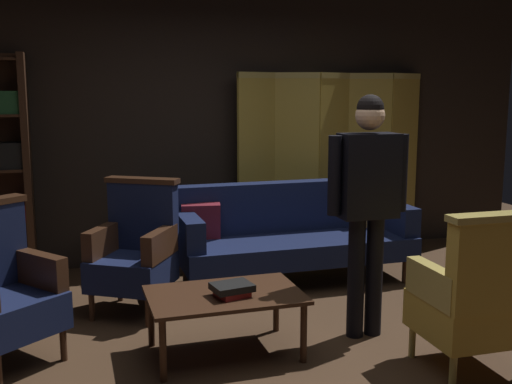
{
  "coord_description": "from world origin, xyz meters",
  "views": [
    {
      "loc": [
        -1.37,
        -3.64,
        1.74
      ],
      "look_at": [
        0.0,
        0.8,
        0.95
      ],
      "focal_mm": 42.82,
      "sensor_mm": 36.0,
      "label": 1
    }
  ],
  "objects_px": {
    "potted_plant": "(139,232)",
    "book_red_leather": "(232,293)",
    "coffee_table": "(225,300)",
    "folding_screen": "(333,161)",
    "standing_figure": "(368,194)",
    "book_black_cloth": "(232,287)",
    "armchair_gilt_accent": "(474,297)",
    "armchair_wing_right": "(135,250)",
    "armchair_wing_left": "(0,289)",
    "velvet_couch": "(293,231)"
  },
  "relations": [
    {
      "from": "coffee_table",
      "to": "armchair_gilt_accent",
      "type": "bearing_deg",
      "value": -27.15
    },
    {
      "from": "folding_screen",
      "to": "standing_figure",
      "type": "bearing_deg",
      "value": -108.18
    },
    {
      "from": "armchair_gilt_accent",
      "to": "potted_plant",
      "type": "relative_size",
      "value": 1.38
    },
    {
      "from": "armchair_gilt_accent",
      "to": "book_red_leather",
      "type": "distance_m",
      "value": 1.49
    },
    {
      "from": "standing_figure",
      "to": "potted_plant",
      "type": "relative_size",
      "value": 2.26
    },
    {
      "from": "book_black_cloth",
      "to": "armchair_wing_left",
      "type": "bearing_deg",
      "value": 165.12
    },
    {
      "from": "velvet_couch",
      "to": "book_red_leather",
      "type": "height_order",
      "value": "velvet_couch"
    },
    {
      "from": "coffee_table",
      "to": "potted_plant",
      "type": "bearing_deg",
      "value": 100.63
    },
    {
      "from": "armchair_gilt_accent",
      "to": "velvet_couch",
      "type": "bearing_deg",
      "value": 100.66
    },
    {
      "from": "folding_screen",
      "to": "coffee_table",
      "type": "xyz_separation_m",
      "value": [
        -1.73,
        -2.16,
        -0.61
      ]
    },
    {
      "from": "folding_screen",
      "to": "standing_figure",
      "type": "height_order",
      "value": "folding_screen"
    },
    {
      "from": "potted_plant",
      "to": "folding_screen",
      "type": "bearing_deg",
      "value": 8.24
    },
    {
      "from": "armchair_gilt_accent",
      "to": "book_black_cloth",
      "type": "height_order",
      "value": "armchair_gilt_accent"
    },
    {
      "from": "standing_figure",
      "to": "potted_plant",
      "type": "xyz_separation_m",
      "value": [
        -1.37,
        1.84,
        -0.59
      ]
    },
    {
      "from": "armchair_wing_left",
      "to": "standing_figure",
      "type": "height_order",
      "value": "standing_figure"
    },
    {
      "from": "armchair_gilt_accent",
      "to": "armchair_wing_left",
      "type": "height_order",
      "value": "same"
    },
    {
      "from": "standing_figure",
      "to": "book_red_leather",
      "type": "relative_size",
      "value": 9.08
    },
    {
      "from": "folding_screen",
      "to": "velvet_couch",
      "type": "relative_size",
      "value": 1.01
    },
    {
      "from": "standing_figure",
      "to": "velvet_couch",
      "type": "bearing_deg",
      "value": 91.49
    },
    {
      "from": "coffee_table",
      "to": "book_red_leather",
      "type": "relative_size",
      "value": 5.34
    },
    {
      "from": "armchair_wing_right",
      "to": "book_black_cloth",
      "type": "distance_m",
      "value": 1.18
    },
    {
      "from": "armchair_wing_right",
      "to": "book_red_leather",
      "type": "distance_m",
      "value": 1.18
    },
    {
      "from": "velvet_couch",
      "to": "book_black_cloth",
      "type": "relative_size",
      "value": 8.45
    },
    {
      "from": "potted_plant",
      "to": "book_red_leather",
      "type": "bearing_deg",
      "value": -78.86
    },
    {
      "from": "velvet_couch",
      "to": "standing_figure",
      "type": "height_order",
      "value": "standing_figure"
    },
    {
      "from": "armchair_gilt_accent",
      "to": "book_black_cloth",
      "type": "distance_m",
      "value": 1.49
    },
    {
      "from": "potted_plant",
      "to": "coffee_table",
      "type": "bearing_deg",
      "value": -79.37
    },
    {
      "from": "book_red_leather",
      "to": "book_black_cloth",
      "type": "distance_m",
      "value": 0.04
    },
    {
      "from": "folding_screen",
      "to": "armchair_wing_left",
      "type": "xyz_separation_m",
      "value": [
        -3.11,
        -1.85,
        -0.5
      ]
    },
    {
      "from": "folding_screen",
      "to": "coffee_table",
      "type": "distance_m",
      "value": 2.83
    },
    {
      "from": "coffee_table",
      "to": "armchair_gilt_accent",
      "type": "relative_size",
      "value": 0.96
    },
    {
      "from": "armchair_wing_left",
      "to": "armchair_wing_right",
      "type": "distance_m",
      "value": 1.15
    },
    {
      "from": "coffee_table",
      "to": "armchair_gilt_accent",
      "type": "xyz_separation_m",
      "value": [
        1.38,
        -0.71,
        0.12
      ]
    },
    {
      "from": "armchair_wing_left",
      "to": "book_red_leather",
      "type": "bearing_deg",
      "value": -14.88
    },
    {
      "from": "book_red_leather",
      "to": "book_black_cloth",
      "type": "xyz_separation_m",
      "value": [
        0.0,
        0.0,
        0.04
      ]
    },
    {
      "from": "potted_plant",
      "to": "armchair_gilt_accent",
      "type": "bearing_deg",
      "value": -55.98
    },
    {
      "from": "folding_screen",
      "to": "standing_figure",
      "type": "distance_m",
      "value": 2.25
    },
    {
      "from": "armchair_gilt_accent",
      "to": "armchair_wing_left",
      "type": "xyz_separation_m",
      "value": [
        -2.77,
        1.01,
        0.0
      ]
    },
    {
      "from": "velvet_couch",
      "to": "armchair_wing_left",
      "type": "relative_size",
      "value": 2.04
    },
    {
      "from": "folding_screen",
      "to": "armchair_gilt_accent",
      "type": "xyz_separation_m",
      "value": [
        -0.34,
        -2.86,
        -0.5
      ]
    },
    {
      "from": "folding_screen",
      "to": "velvet_couch",
      "type": "distance_m",
      "value": 1.19
    },
    {
      "from": "armchair_wing_right",
      "to": "armchair_wing_left",
      "type": "bearing_deg",
      "value": -143.01
    },
    {
      "from": "velvet_couch",
      "to": "potted_plant",
      "type": "relative_size",
      "value": 2.82
    },
    {
      "from": "potted_plant",
      "to": "velvet_couch",
      "type": "bearing_deg",
      "value": -19.45
    },
    {
      "from": "standing_figure",
      "to": "book_red_leather",
      "type": "xyz_separation_m",
      "value": [
        -0.99,
        -0.09,
        -0.59
      ]
    },
    {
      "from": "folding_screen",
      "to": "book_red_leather",
      "type": "distance_m",
      "value": 2.85
    },
    {
      "from": "armchair_gilt_accent",
      "to": "book_black_cloth",
      "type": "relative_size",
      "value": 4.15
    },
    {
      "from": "velvet_couch",
      "to": "armchair_wing_left",
      "type": "bearing_deg",
      "value": -155.59
    },
    {
      "from": "armchair_gilt_accent",
      "to": "standing_figure",
      "type": "relative_size",
      "value": 0.61
    },
    {
      "from": "armchair_gilt_accent",
      "to": "potted_plant",
      "type": "bearing_deg",
      "value": 124.02
    }
  ]
}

